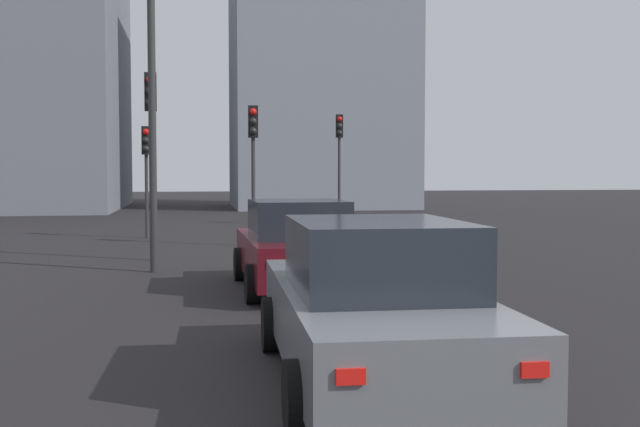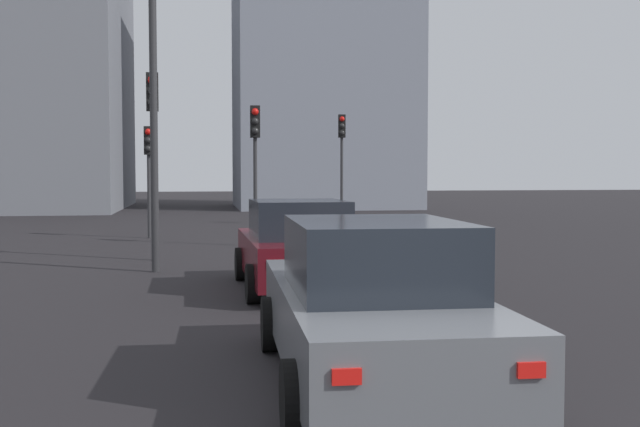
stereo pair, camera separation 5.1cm
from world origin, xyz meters
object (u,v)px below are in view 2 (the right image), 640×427
at_px(car_maroon_lead, 297,247).
at_px(car_grey_second, 372,306).
at_px(traffic_light_far_left, 255,145).
at_px(traffic_light_far_right, 153,127).
at_px(traffic_light_near_left, 149,158).
at_px(traffic_light_near_right, 342,146).
at_px(street_lamp_kerbside, 153,84).

relative_size(car_maroon_lead, car_grey_second, 0.89).
bearing_deg(traffic_light_far_left, traffic_light_far_right, -37.15).
xyz_separation_m(car_grey_second, traffic_light_near_left, (17.42, 3.19, 1.80)).
bearing_deg(traffic_light_near_left, traffic_light_near_right, 120.05).
bearing_deg(car_grey_second, traffic_light_near_left, 12.26).
xyz_separation_m(car_grey_second, traffic_light_far_left, (14.24, 0.03, 2.09)).
distance_m(traffic_light_far_left, street_lamp_kerbside, 5.91).
distance_m(car_grey_second, traffic_light_near_left, 17.80).
xyz_separation_m(traffic_light_near_left, traffic_light_near_right, (4.50, -7.15, 0.55)).
bearing_deg(traffic_light_far_right, traffic_light_near_right, 146.76).
bearing_deg(street_lamp_kerbside, traffic_light_near_right, -26.80).
bearing_deg(traffic_light_near_right, car_maroon_lead, -6.23).
height_order(car_maroon_lead, traffic_light_far_left, traffic_light_far_left).
bearing_deg(traffic_light_far_right, street_lamp_kerbside, 2.29).
bearing_deg(car_maroon_lead, car_grey_second, 178.48).
xyz_separation_m(traffic_light_near_right, traffic_light_far_right, (-10.78, 6.67, 0.05)).
bearing_deg(street_lamp_kerbside, car_grey_second, -164.15).
relative_size(traffic_light_near_right, traffic_light_far_right, 0.98).
height_order(traffic_light_near_right, traffic_light_far_left, traffic_light_near_right).
bearing_deg(traffic_light_near_right, traffic_light_far_right, -24.14).
bearing_deg(street_lamp_kerbside, traffic_light_far_right, 3.80).
bearing_deg(street_lamp_kerbside, traffic_light_far_left, -25.76).
distance_m(traffic_light_far_left, traffic_light_far_right, 4.10).
distance_m(traffic_light_near_left, traffic_light_far_left, 4.49).
height_order(traffic_light_far_left, street_lamp_kerbside, street_lamp_kerbside).
bearing_deg(traffic_light_far_right, car_grey_second, 12.10).
height_order(car_maroon_lead, car_grey_second, car_grey_second).
bearing_deg(traffic_light_far_right, car_maroon_lead, 27.47).
bearing_deg(traffic_light_near_right, car_grey_second, -2.68).
height_order(traffic_light_near_left, traffic_light_far_right, traffic_light_far_right).
bearing_deg(traffic_light_near_left, car_grey_second, 8.25).
xyz_separation_m(traffic_light_near_left, street_lamp_kerbside, (-8.42, -0.63, 1.37)).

